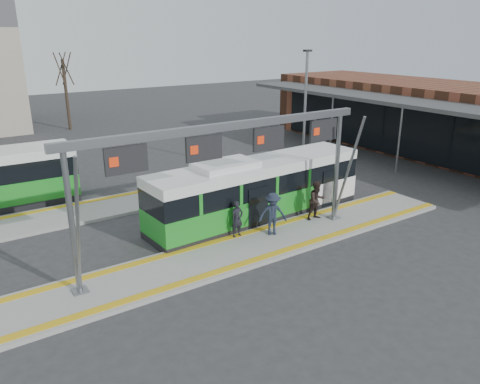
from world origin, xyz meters
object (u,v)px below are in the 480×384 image
object	(u,v)px
gantry	(231,149)
hero_bus	(257,190)
passenger_b	(317,200)
passenger_c	(273,214)
passenger_a	(237,219)

from	to	relation	value
gantry	hero_bus	world-z (taller)	gantry
passenger_b	passenger_c	world-z (taller)	passenger_c
hero_bus	passenger_b	size ratio (longest dim) A/B	6.12
gantry	hero_bus	xyz separation A→B (m)	(3.08, 2.43, -2.88)
gantry	passenger_a	xyz separation A→B (m)	(0.85, 0.85, -3.34)
hero_bus	passenger_c	bearing A→B (deg)	-112.96
gantry	passenger_a	distance (m)	3.55
hero_bus	passenger_c	world-z (taller)	hero_bus
hero_bus	passenger_c	distance (m)	2.43
passenger_b	passenger_c	size ratio (longest dim) A/B	0.97
passenger_a	passenger_c	bearing A→B (deg)	-31.08
passenger_b	passenger_c	bearing A→B (deg)	-172.09
hero_bus	passenger_c	xyz separation A→B (m)	(-0.84, -2.26, -0.31)
gantry	passenger_b	bearing A→B (deg)	4.76
hero_bus	passenger_c	size ratio (longest dim) A/B	5.94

